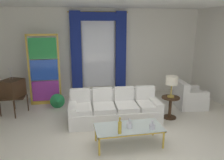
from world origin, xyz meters
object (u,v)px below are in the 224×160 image
at_px(armchair_white, 189,98).
at_px(peacock_figurine, 57,102).
at_px(bottle_crystal_tall, 129,125).
at_px(bottle_amber_squat, 120,127).
at_px(coffee_table, 129,128).
at_px(table_lamp_brass, 172,81).
at_px(couch_white_long, 114,109).
at_px(bottle_blue_decanter, 152,126).
at_px(stained_glass_divider, 44,71).
at_px(round_side_table, 170,105).
at_px(vintage_tv, 12,89).

distance_m(armchair_white, peacock_figurine, 4.00).
bearing_deg(bottle_crystal_tall, bottle_amber_squat, -143.30).
bearing_deg(bottle_crystal_tall, armchair_white, 37.50).
xyz_separation_m(coffee_table, armchair_white, (2.39, 1.78, -0.09)).
relative_size(coffee_table, bottle_amber_squat, 4.14).
relative_size(coffee_table, bottle_crystal_tall, 6.62).
bearing_deg(coffee_table, table_lamp_brass, 37.39).
xyz_separation_m(armchair_white, table_lamp_brass, (-0.92, -0.66, 0.74)).
bearing_deg(couch_white_long, bottle_amber_squat, -97.61).
relative_size(bottle_blue_decanter, stained_glass_divider, 0.09).
distance_m(couch_white_long, stained_glass_divider, 2.60).
relative_size(bottle_blue_decanter, bottle_crystal_tall, 0.96).
bearing_deg(round_side_table, bottle_crystal_tall, -141.33).
relative_size(stained_glass_divider, round_side_table, 3.70).
bearing_deg(armchair_white, round_side_table, -144.43).
bearing_deg(bottle_amber_squat, couch_white_long, 82.39).
xyz_separation_m(coffee_table, bottle_amber_squat, (-0.25, -0.24, 0.17)).
bearing_deg(couch_white_long, peacock_figurine, 142.60).
bearing_deg(armchair_white, bottle_crystal_tall, -142.50).
xyz_separation_m(bottle_crystal_tall, peacock_figurine, (-1.56, 2.46, -0.26)).
distance_m(round_side_table, table_lamp_brass, 0.67).
height_order(coffee_table, bottle_crystal_tall, bottle_crystal_tall).
xyz_separation_m(couch_white_long, armchair_white, (2.44, 0.53, -0.02)).
xyz_separation_m(vintage_tv, stained_glass_divider, (0.82, 0.65, 0.33)).
distance_m(bottle_amber_squat, round_side_table, 2.20).
relative_size(bottle_amber_squat, armchair_white, 0.38).
bearing_deg(bottle_crystal_tall, coffee_table, 88.29).
height_order(vintage_tv, peacock_figurine, vintage_tv).
xyz_separation_m(bottle_blue_decanter, peacock_figurine, (-2.00, 2.61, -0.26)).
distance_m(bottle_blue_decanter, round_side_table, 1.67).
relative_size(bottle_amber_squat, round_side_table, 0.57).
height_order(coffee_table, stained_glass_divider, stained_glass_divider).
relative_size(couch_white_long, coffee_table, 1.69).
distance_m(vintage_tv, table_lamp_brass, 4.36).
bearing_deg(stained_glass_divider, peacock_figurine, -53.99).
relative_size(coffee_table, bottle_blue_decanter, 6.90).
distance_m(peacock_figurine, round_side_table, 3.29).
bearing_deg(table_lamp_brass, peacock_figurine, 156.90).
bearing_deg(coffee_table, armchair_white, 36.70).
distance_m(coffee_table, bottle_blue_decanter, 0.49).
height_order(bottle_amber_squat, peacock_figurine, bottle_amber_squat).
bearing_deg(armchair_white, table_lamp_brass, -144.43).
bearing_deg(armchair_white, bottle_blue_decanter, -134.61).
xyz_separation_m(bottle_blue_decanter, round_side_table, (1.03, 1.32, -0.12)).
xyz_separation_m(couch_white_long, peacock_figurine, (-1.51, 1.15, -0.09)).
bearing_deg(couch_white_long, armchair_white, 12.16).
relative_size(bottle_blue_decanter, table_lamp_brass, 0.36).
relative_size(bottle_crystal_tall, armchair_white, 0.24).
height_order(bottle_crystal_tall, armchair_white, armchair_white).
height_order(bottle_crystal_tall, vintage_tv, vintage_tv).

